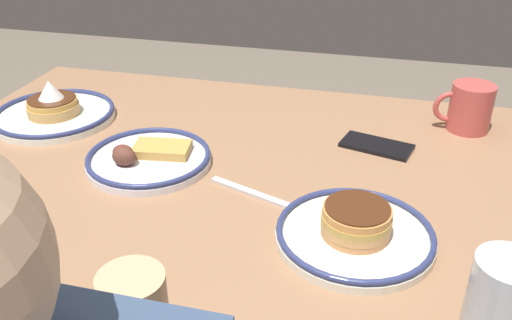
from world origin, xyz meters
The scene contains 8 objects.
dining_table centered at (0.00, 0.00, 0.61)m, with size 1.30×0.90×0.73m.
plate_near_main centered at (0.45, -0.12, 0.75)m, with size 0.27×0.27×0.09m.
plate_center_pancakes centered at (-0.26, 0.17, 0.75)m, with size 0.25×0.25×0.06m.
plate_far_companion centered at (0.16, 0.02, 0.74)m, with size 0.24×0.24×0.05m.
coffee_mug centered at (-0.46, -0.30, 0.78)m, with size 0.13×0.09×0.10m.
drinking_glass centered at (-0.44, 0.35, 0.79)m, with size 0.08×0.08×0.14m.
cell_phone centered at (-0.28, -0.16, 0.73)m, with size 0.14×0.07×0.01m, color black.
fork_far centered at (-0.08, 0.08, 0.73)m, with size 0.19×0.08×0.01m.
Camera 1 is at (-0.28, 0.88, 1.26)m, focal length 38.61 mm.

